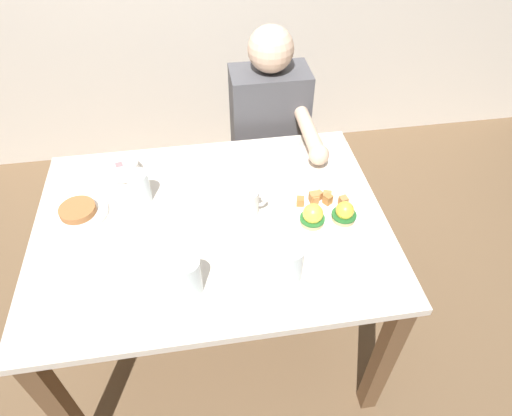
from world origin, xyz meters
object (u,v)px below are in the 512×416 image
object	(u,v)px
water_glass_far	(189,278)
fork	(103,294)
eggs_benedict_plate	(326,216)
water_glass_near	(140,189)
dining_table	(213,242)
coffee_mug	(248,201)
diner_person	(271,134)
water_glass_extra	(290,266)
side_plate	(78,212)
fruit_bowl	(122,169)

from	to	relation	value
water_glass_far	fork	bearing A→B (deg)	174.83
eggs_benedict_plate	water_glass_near	distance (m)	0.66
dining_table	eggs_benedict_plate	distance (m)	0.42
coffee_mug	diner_person	size ratio (longest dim) A/B	0.10
eggs_benedict_plate	water_glass_far	size ratio (longest dim) A/B	2.09
water_glass_extra	side_plate	distance (m)	0.77
side_plate	water_glass_far	bearing A→B (deg)	-45.49
coffee_mug	diner_person	world-z (taller)	diner_person
side_plate	diner_person	distance (m)	0.92
diner_person	fork	bearing A→B (deg)	-127.73
coffee_mug	water_glass_near	size ratio (longest dim) A/B	0.92
fruit_bowl	water_glass_extra	size ratio (longest dim) A/B	0.94
fruit_bowl	water_glass_near	distance (m)	0.17
dining_table	water_glass_near	world-z (taller)	water_glass_near
coffee_mug	water_glass_far	xyz separation A→B (m)	(-0.21, -0.30, 0.01)
dining_table	eggs_benedict_plate	size ratio (longest dim) A/B	4.44
fruit_bowl	diner_person	size ratio (longest dim) A/B	0.11
eggs_benedict_plate	fork	distance (m)	0.75
water_glass_far	diner_person	distance (m)	0.97
eggs_benedict_plate	diner_person	xyz separation A→B (m)	(-0.07, 0.66, -0.11)
fruit_bowl	diner_person	bearing A→B (deg)	25.83
eggs_benedict_plate	fruit_bowl	world-z (taller)	eggs_benedict_plate
water_glass_extra	water_glass_near	bearing A→B (deg)	137.07
water_glass_far	coffee_mug	bearing A→B (deg)	54.32
fruit_bowl	water_glass_far	distance (m)	0.61
fork	water_glass_far	world-z (taller)	water_glass_far
fruit_bowl	side_plate	xyz separation A→B (m)	(-0.14, -0.19, -0.02)
dining_table	diner_person	bearing A→B (deg)	62.03
fork	water_glass_extra	distance (m)	0.56
water_glass_far	fruit_bowl	bearing A→B (deg)	111.70
eggs_benedict_plate	coffee_mug	size ratio (longest dim) A/B	2.43
coffee_mug	water_glass_extra	distance (m)	0.31
fruit_bowl	water_glass_extra	world-z (taller)	water_glass_extra
eggs_benedict_plate	coffee_mug	bearing A→B (deg)	161.52
dining_table	water_glass_extra	distance (m)	0.39
eggs_benedict_plate	coffee_mug	world-z (taller)	coffee_mug
water_glass_extra	side_plate	size ratio (longest dim) A/B	0.64
dining_table	water_glass_extra	xyz separation A→B (m)	(0.22, -0.27, 0.16)
water_glass_near	water_glass_far	distance (m)	0.45
dining_table	water_glass_far	bearing A→B (deg)	-106.90
dining_table	water_glass_near	size ratio (longest dim) A/B	9.96
water_glass_extra	side_plate	bearing A→B (deg)	150.59
water_glass_extra	eggs_benedict_plate	bearing A→B (deg)	51.22
water_glass_far	water_glass_near	bearing A→B (deg)	110.05
dining_table	diner_person	size ratio (longest dim) A/B	1.05
water_glass_near	fruit_bowl	bearing A→B (deg)	116.10
coffee_mug	water_glass_far	bearing A→B (deg)	-125.68
fruit_bowl	diner_person	xyz separation A→B (m)	(0.63, 0.30, -0.12)
eggs_benedict_plate	water_glass_far	world-z (taller)	water_glass_far
side_plate	diner_person	size ratio (longest dim) A/B	0.18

